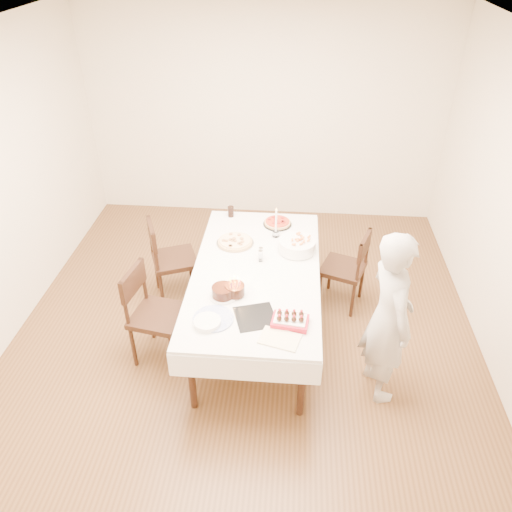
# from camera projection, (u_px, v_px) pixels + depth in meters

# --- Properties ---
(floor) EXTENTS (5.00, 5.00, 0.00)m
(floor) POSITION_uv_depth(u_px,v_px,m) (245.00, 333.00, 4.92)
(floor) COLOR #4F331B
(floor) RESTS_ON ground
(wall_back) EXTENTS (4.50, 0.04, 2.70)m
(wall_back) POSITION_uv_depth(u_px,v_px,m) (264.00, 116.00, 6.22)
(wall_back) COLOR beige
(wall_back) RESTS_ON floor
(wall_front) EXTENTS (4.50, 0.04, 2.70)m
(wall_front) POSITION_uv_depth(u_px,v_px,m) (182.00, 503.00, 2.10)
(wall_front) COLOR beige
(wall_front) RESTS_ON floor
(ceiling) EXTENTS (5.00, 5.00, 0.00)m
(ceiling) POSITION_uv_depth(u_px,v_px,m) (241.00, 40.00, 3.40)
(ceiling) COLOR white
(ceiling) RESTS_ON wall_back
(dining_table) EXTENTS (1.37, 2.25, 0.75)m
(dining_table) POSITION_uv_depth(u_px,v_px,m) (256.00, 303.00, 4.72)
(dining_table) COLOR silver
(dining_table) RESTS_ON floor
(chair_right_savory) EXTENTS (0.57, 0.57, 0.88)m
(chair_right_savory) POSITION_uv_depth(u_px,v_px,m) (343.00, 268.00, 5.08)
(chair_right_savory) COLOR black
(chair_right_savory) RESTS_ON floor
(chair_left_savory) EXTENTS (0.62, 0.62, 0.92)m
(chair_left_savory) POSITION_uv_depth(u_px,v_px,m) (175.00, 259.00, 5.17)
(chair_left_savory) COLOR black
(chair_left_savory) RESTS_ON floor
(chair_left_dessert) EXTENTS (0.56, 0.56, 0.94)m
(chair_left_dessert) POSITION_uv_depth(u_px,v_px,m) (159.00, 316.00, 4.42)
(chair_left_dessert) COLOR black
(chair_left_dessert) RESTS_ON floor
(person) EXTENTS (0.51, 0.65, 1.56)m
(person) POSITION_uv_depth(u_px,v_px,m) (388.00, 318.00, 3.93)
(person) COLOR beige
(person) RESTS_ON floor
(pizza_white) EXTENTS (0.43, 0.43, 0.04)m
(pizza_white) POSITION_uv_depth(u_px,v_px,m) (235.00, 242.00, 4.87)
(pizza_white) COLOR beige
(pizza_white) RESTS_ON dining_table
(pizza_pepperoni) EXTENTS (0.36, 0.36, 0.04)m
(pizza_pepperoni) POSITION_uv_depth(u_px,v_px,m) (277.00, 223.00, 5.18)
(pizza_pepperoni) COLOR red
(pizza_pepperoni) RESTS_ON dining_table
(red_placemat) EXTENTS (0.23, 0.23, 0.01)m
(red_placemat) POSITION_uv_depth(u_px,v_px,m) (301.00, 241.00, 4.92)
(red_placemat) COLOR #B21E1E
(red_placemat) RESTS_ON dining_table
(pasta_bowl) EXTENTS (0.47, 0.47, 0.11)m
(pasta_bowl) POSITION_uv_depth(u_px,v_px,m) (297.00, 245.00, 4.74)
(pasta_bowl) COLOR white
(pasta_bowl) RESTS_ON dining_table
(taper_candle) EXTENTS (0.08, 0.08, 0.33)m
(taper_candle) POSITION_uv_depth(u_px,v_px,m) (276.00, 222.00, 4.90)
(taper_candle) COLOR white
(taper_candle) RESTS_ON dining_table
(shaker_pair) EXTENTS (0.10, 0.10, 0.12)m
(shaker_pair) POSITION_uv_depth(u_px,v_px,m) (260.00, 256.00, 4.60)
(shaker_pair) COLOR white
(shaker_pair) RESTS_ON dining_table
(cola_glass) EXTENTS (0.08, 0.08, 0.12)m
(cola_glass) POSITION_uv_depth(u_px,v_px,m) (231.00, 211.00, 5.30)
(cola_glass) COLOR black
(cola_glass) RESTS_ON dining_table
(layer_cake) EXTENTS (0.31, 0.31, 0.10)m
(layer_cake) POSITION_uv_depth(u_px,v_px,m) (223.00, 292.00, 4.18)
(layer_cake) COLOR black
(layer_cake) RESTS_ON dining_table
(cake_board) EXTENTS (0.39, 0.39, 0.01)m
(cake_board) POSITION_uv_depth(u_px,v_px,m) (255.00, 317.00, 3.98)
(cake_board) COLOR black
(cake_board) RESTS_ON dining_table
(birthday_cake) EXTENTS (0.17, 0.17, 0.16)m
(birthday_cake) POSITION_uv_depth(u_px,v_px,m) (235.00, 286.00, 4.17)
(birthday_cake) COLOR #3E1B10
(birthday_cake) RESTS_ON dining_table
(strawberry_box) EXTENTS (0.31, 0.22, 0.07)m
(strawberry_box) POSITION_uv_depth(u_px,v_px,m) (290.00, 321.00, 3.90)
(strawberry_box) COLOR #AB1326
(strawberry_box) RESTS_ON dining_table
(box_lid) EXTENTS (0.34, 0.27, 0.02)m
(box_lid) POSITION_uv_depth(u_px,v_px,m) (280.00, 339.00, 3.77)
(box_lid) COLOR beige
(box_lid) RESTS_ON dining_table
(plate_stack) EXTENTS (0.24, 0.24, 0.05)m
(plate_stack) POSITION_uv_depth(u_px,v_px,m) (207.00, 322.00, 3.90)
(plate_stack) COLOR white
(plate_stack) RESTS_ON dining_table
(china_plate) EXTENTS (0.33, 0.33, 0.01)m
(china_plate) POSITION_uv_depth(u_px,v_px,m) (213.00, 319.00, 3.96)
(china_plate) COLOR white
(china_plate) RESTS_ON dining_table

